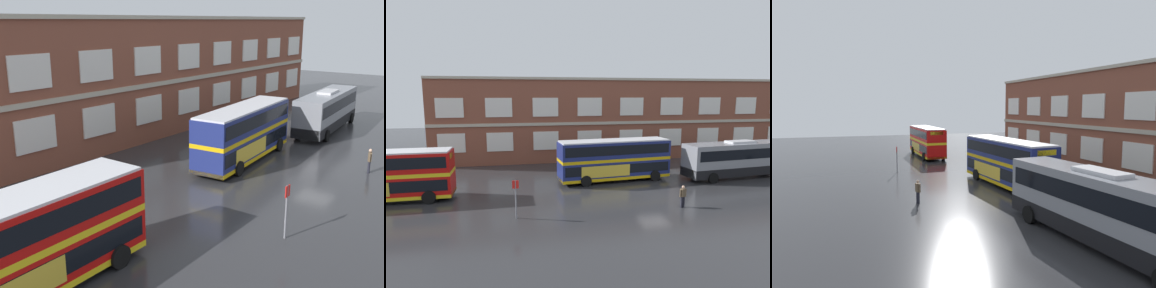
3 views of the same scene
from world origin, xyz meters
TOP-DOWN VIEW (x-y plane):
  - ground_plane at (0.00, 2.00)m, footprint 120.00×120.00m
  - brick_terminal_building at (2.97, 17.98)m, footprint 49.31×8.19m
  - double_decker_middle at (-2.13, 4.85)m, footprint 11.19×3.60m
  - touring_coach at (10.86, 3.65)m, footprint 12.19×3.75m
  - waiting_passenger at (0.69, -3.46)m, footprint 0.64×0.33m
  - bus_stand_flag at (-11.68, -3.27)m, footprint 0.44×0.10m

SIDE VIEW (x-z plane):
  - ground_plane at x=0.00m, z-range 0.00..0.00m
  - waiting_passenger at x=0.69m, z-range 0.08..1.78m
  - bus_stand_flag at x=-11.68m, z-range 0.29..2.99m
  - touring_coach at x=10.86m, z-range 0.01..3.81m
  - double_decker_middle at x=-2.13m, z-range 0.11..4.18m
  - brick_terminal_building at x=2.97m, z-range -0.15..10.36m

